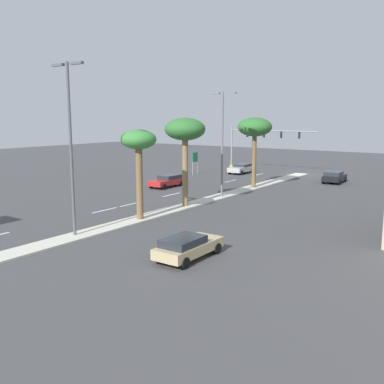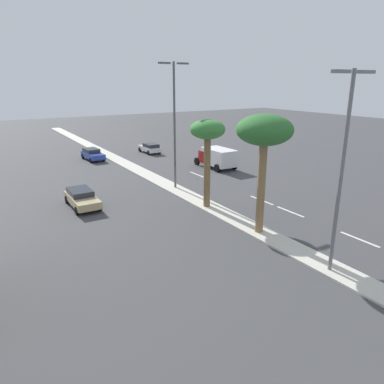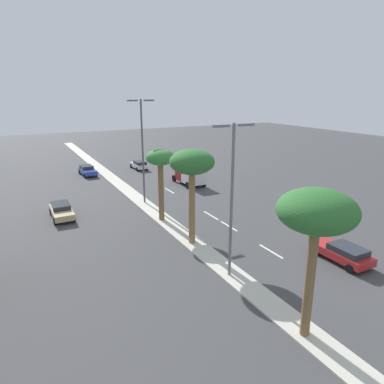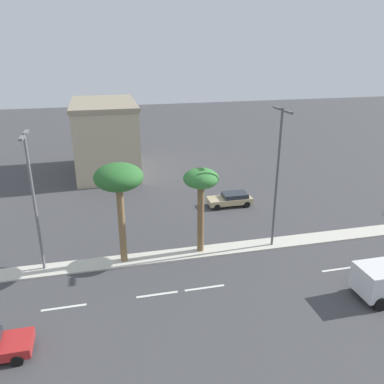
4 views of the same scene
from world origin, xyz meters
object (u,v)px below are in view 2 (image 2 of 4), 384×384
at_px(street_lamp_right, 174,118).
at_px(sedan_blue_left, 93,154).
at_px(box_truck, 217,157).
at_px(palm_tree_rear, 208,135).
at_px(sedan_tan_rear, 82,198).
at_px(palm_tree_far, 264,134).
at_px(street_lamp_near, 343,160).
at_px(sedan_white_center, 150,148).

xyz_separation_m(street_lamp_right, sedan_blue_left, (-2.85, 16.84, -5.84)).
relative_size(street_lamp_right, box_truck, 2.06).
relative_size(sedan_blue_left, box_truck, 0.79).
distance_m(palm_tree_rear, sedan_tan_rear, 11.29).
bearing_deg(street_lamp_right, palm_tree_far, -91.41).
relative_size(palm_tree_far, sedan_blue_left, 1.80).
xyz_separation_m(palm_tree_far, sedan_blue_left, (-2.55, 28.95, -5.88)).
height_order(street_lamp_near, sedan_white_center, street_lamp_near).
relative_size(street_lamp_near, box_truck, 1.87).
xyz_separation_m(palm_tree_rear, sedan_white_center, (5.84, 23.25, -5.10)).
height_order(palm_tree_rear, sedan_blue_left, palm_tree_rear).
height_order(palm_tree_far, sedan_blue_left, palm_tree_far).
relative_size(street_lamp_near, sedan_tan_rear, 2.24).
distance_m(palm_tree_rear, street_lamp_near, 11.96).
xyz_separation_m(palm_tree_far, street_lamp_right, (0.30, 12.11, -0.04)).
xyz_separation_m(sedan_tan_rear, box_truck, (17.14, 5.52, 0.56)).
bearing_deg(palm_tree_rear, street_lamp_near, -90.24).
height_order(palm_tree_rear, box_truck, palm_tree_rear).
height_order(street_lamp_near, sedan_tan_rear, street_lamp_near).
bearing_deg(sedan_white_center, box_truck, -77.15).
distance_m(street_lamp_near, sedan_tan_rear, 20.05).
bearing_deg(sedan_white_center, sedan_blue_left, -177.18).
height_order(palm_tree_far, street_lamp_right, street_lamp_right).
relative_size(sedan_white_center, sedan_tan_rear, 0.90).
xyz_separation_m(palm_tree_far, box_truck, (8.51, 17.05, -5.35)).
relative_size(palm_tree_rear, sedan_white_center, 1.67).
xyz_separation_m(sedan_white_center, sedan_tan_rear, (-14.33, -17.83, -0.00)).
bearing_deg(street_lamp_near, palm_tree_far, 88.16).
bearing_deg(street_lamp_near, palm_tree_rear, 89.76).
bearing_deg(palm_tree_far, street_lamp_near, -91.84).
bearing_deg(sedan_tan_rear, box_truck, 17.86).
bearing_deg(sedan_blue_left, palm_tree_rear, -83.97).
relative_size(street_lamp_right, sedan_tan_rear, 2.47).
relative_size(street_lamp_near, street_lamp_right, 0.91).
bearing_deg(sedan_blue_left, palm_tree_far, -84.96).
distance_m(palm_tree_far, box_truck, 19.79).
distance_m(street_lamp_near, street_lamp_right, 17.99).
xyz_separation_m(palm_tree_far, street_lamp_near, (-0.19, -5.86, -0.58)).
height_order(street_lamp_near, box_truck, street_lamp_near).
height_order(sedan_white_center, box_truck, box_truck).
bearing_deg(street_lamp_right, palm_tree_rear, -94.16).
xyz_separation_m(street_lamp_near, box_truck, (8.70, 22.91, -4.78)).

